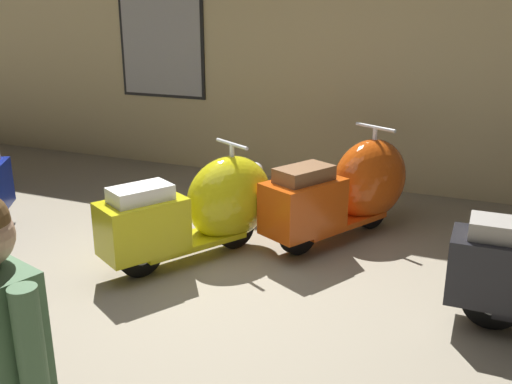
{
  "coord_description": "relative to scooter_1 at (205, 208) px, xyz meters",
  "views": [
    {
      "loc": [
        1.93,
        -3.46,
        2.12
      ],
      "look_at": [
        0.1,
        0.8,
        0.62
      ],
      "focal_mm": 40.04,
      "sensor_mm": 36.0,
      "label": 1
    }
  ],
  "objects": [
    {
      "name": "visitor_0",
      "position": [
        0.83,
        -2.98,
        0.47
      ],
      "size": [
        0.52,
        0.33,
        1.59
      ],
      "rotation": [
        0.0,
        0.0,
        1.29
      ],
      "color": "black",
      "rests_on": "ground"
    },
    {
      "name": "scooter_2",
      "position": [
        1.05,
        0.98,
        0.02
      ],
      "size": [
        1.21,
        1.75,
        1.05
      ],
      "rotation": [
        0.0,
        0.0,
        1.1
      ],
      "color": "black",
      "rests_on": "ground"
    },
    {
      "name": "showroom_back_wall",
      "position": [
        0.32,
        2.69,
        1.16
      ],
      "size": [
        18.0,
        0.24,
        3.23
      ],
      "color": "#CCB784",
      "rests_on": "ground"
    },
    {
      "name": "scooter_1",
      "position": [
        0.0,
        0.0,
        0.0
      ],
      "size": [
        1.2,
        1.66,
        1.0
      ],
      "rotation": [
        0.0,
        0.0,
        1.06
      ],
      "color": "black",
      "rests_on": "ground"
    },
    {
      "name": "ground_plane",
      "position": [
        0.33,
        -0.68,
        -0.46
      ],
      "size": [
        60.0,
        60.0,
        0.0
      ],
      "primitive_type": "plane",
      "color": "gray"
    }
  ]
}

